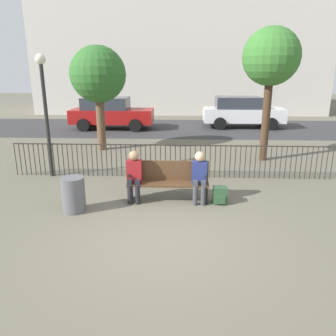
% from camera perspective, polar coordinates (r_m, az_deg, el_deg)
% --- Properties ---
extents(ground_plane, '(80.00, 80.00, 0.00)m').
position_cam_1_polar(ground_plane, '(6.09, -0.81, -12.07)').
color(ground_plane, '#605B4C').
extents(park_bench, '(1.87, 0.45, 0.92)m').
position_cam_1_polar(park_bench, '(7.60, 0.03, -2.01)').
color(park_bench, '#4C331E').
rests_on(park_bench, ground).
extents(seated_person_0, '(0.34, 0.39, 1.20)m').
position_cam_1_polar(seated_person_0, '(7.50, -5.91, -0.88)').
color(seated_person_0, black).
rests_on(seated_person_0, ground).
extents(seated_person_1, '(0.34, 0.39, 1.20)m').
position_cam_1_polar(seated_person_1, '(7.42, 5.49, -1.06)').
color(seated_person_1, '#3D3D42').
rests_on(seated_person_1, ground).
extents(backpack, '(0.31, 0.26, 0.40)m').
position_cam_1_polar(backpack, '(7.56, 9.04, -4.76)').
color(backpack, '#284C2D').
rests_on(backpack, ground).
extents(fence_railing, '(9.01, 0.03, 0.95)m').
position_cam_1_polar(fence_railing, '(9.23, 0.43, 1.75)').
color(fence_railing, '#2D2823').
rests_on(fence_railing, ground).
extents(tree_0, '(1.81, 1.81, 4.26)m').
position_cam_1_polar(tree_0, '(11.30, 17.50, 17.73)').
color(tree_0, '#422D1E').
rests_on(tree_0, ground).
extents(tree_1, '(2.04, 2.04, 3.82)m').
position_cam_1_polar(tree_1, '(12.62, -12.08, 15.47)').
color(tree_1, brown).
rests_on(tree_1, ground).
extents(lamp_post, '(0.28, 0.28, 3.36)m').
position_cam_1_polar(lamp_post, '(9.66, -20.74, 11.53)').
color(lamp_post, black).
rests_on(lamp_post, ground).
extents(street_surface, '(24.00, 6.00, 0.01)m').
position_cam_1_polar(street_surface, '(17.58, 1.59, 7.00)').
color(street_surface, '#333335').
rests_on(street_surface, ground).
extents(parked_car_0, '(4.20, 1.94, 1.62)m').
position_cam_1_polar(parked_car_0, '(18.12, 12.68, 9.57)').
color(parked_car_0, silver).
rests_on(parked_car_0, ground).
extents(parked_car_1, '(4.20, 1.94, 1.62)m').
position_cam_1_polar(parked_car_1, '(17.49, -9.96, 9.49)').
color(parked_car_1, maroon).
rests_on(parked_car_1, ground).
extents(building_facade, '(20.00, 6.00, 12.26)m').
position_cam_1_polar(building_facade, '(25.54, 2.12, 23.76)').
color(building_facade, beige).
rests_on(building_facade, ground).
extents(trash_bin, '(0.49, 0.49, 0.76)m').
position_cam_1_polar(trash_bin, '(7.30, -16.14, -4.46)').
color(trash_bin, '#56565B').
rests_on(trash_bin, ground).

